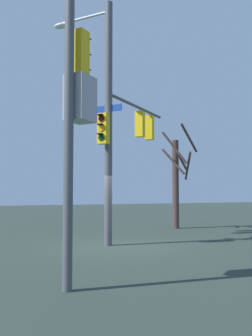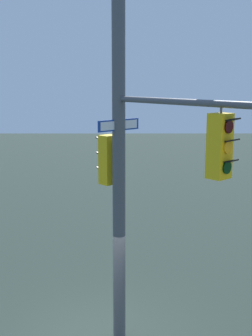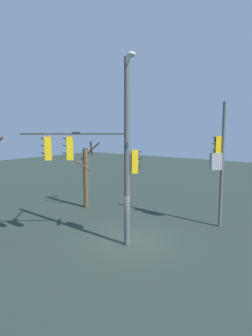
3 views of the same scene
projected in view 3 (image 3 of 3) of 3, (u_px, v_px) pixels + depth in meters
ground_plane at (128, 241)px, 14.99m from camera, size 80.00×80.00×0.00m
main_signal_pole_assembly at (111, 149)px, 13.73m from camera, size 5.59×3.74×8.99m
secondary_pole_assembly at (219, 160)px, 16.69m from camera, size 0.78×0.74×7.23m
bare_tree_behind_pole at (86, 175)px, 21.07m from camera, size 1.83×1.86×4.90m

